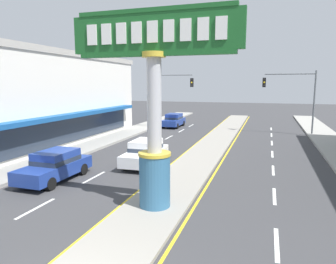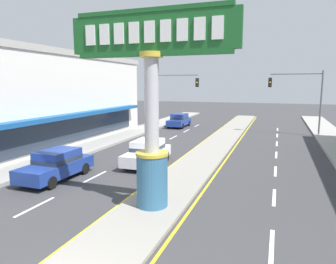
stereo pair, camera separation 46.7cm
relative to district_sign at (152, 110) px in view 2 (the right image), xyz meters
name	(u,v)px [view 2 (the right image)]	position (x,y,z in m)	size (l,w,h in m)	color
median_strip	(212,149)	(0.00, 11.79, -3.89)	(2.55, 52.00, 0.14)	gray
sidewalk_left	(91,146)	(-9.28, 9.79, -3.87)	(2.81, 60.00, 0.18)	#9E9B93
lane_markings	(208,154)	(0.00, 10.43, -3.96)	(9.29, 52.00, 0.01)	silver
district_sign	(152,110)	(0.00, 0.00, 0.00)	(6.60, 1.28, 7.53)	#33668C
storefront_left	(14,99)	(-15.32, 8.32, -0.21)	(10.85, 25.42, 7.50)	silver
traffic_light_left_side	(172,90)	(-6.51, 21.40, 0.28)	(4.86, 0.46, 6.20)	slate
traffic_light_right_side	(301,91)	(6.51, 21.30, 0.28)	(4.86, 0.46, 6.20)	slate
sedan_near_right_lane	(57,164)	(-6.22, 1.97, -3.18)	(1.87, 4.32, 1.53)	navy
sedan_far_right_lane	(179,120)	(-6.23, 23.18, -3.18)	(1.85, 4.30, 1.53)	navy
sedan_near_left_lane	(147,152)	(-2.93, 6.27, -3.18)	(1.96, 4.36, 1.53)	white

